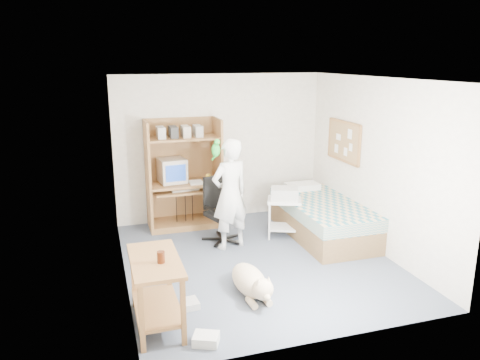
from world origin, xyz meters
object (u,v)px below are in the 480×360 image
(person, at_px, (230,194))
(printer_cart, at_px, (284,212))
(side_desk, at_px, (156,282))
(bed, at_px, (322,218))
(dog, at_px, (251,281))
(computer_hutch, at_px, (184,178))
(office_chair, at_px, (221,219))

(person, xyz_separation_m, printer_cart, (0.93, 0.16, -0.41))
(side_desk, relative_size, printer_cart, 1.57)
(printer_cart, bearing_deg, bed, 9.67)
(dog, bearing_deg, side_desk, -169.02)
(computer_hutch, height_order, bed, computer_hutch)
(computer_hutch, bearing_deg, bed, -29.29)
(bed, distance_m, side_desk, 3.39)
(side_desk, distance_m, office_chair, 2.44)
(person, relative_size, dog, 1.52)
(bed, height_order, printer_cart, bed)
(person, bearing_deg, dog, 65.26)
(person, xyz_separation_m, dog, (-0.17, -1.49, -0.65))
(dog, relative_size, printer_cart, 1.70)
(bed, distance_m, office_chair, 1.62)
(side_desk, relative_size, dog, 0.92)
(computer_hutch, relative_size, office_chair, 1.82)
(person, bearing_deg, office_chair, -95.63)
(office_chair, relative_size, person, 0.60)
(side_desk, bearing_deg, computer_hutch, 73.86)
(side_desk, bearing_deg, dog, 14.77)
(computer_hutch, distance_m, dog, 2.73)
(printer_cart, bearing_deg, side_desk, -116.57)
(dog, distance_m, printer_cart, 2.00)
(computer_hutch, bearing_deg, person, -67.60)
(bed, bearing_deg, side_desk, -147.50)
(person, relative_size, printer_cart, 2.59)
(office_chair, xyz_separation_m, printer_cart, (1.00, -0.14, 0.06))
(office_chair, distance_m, dog, 1.80)
(dog, xyz_separation_m, printer_cart, (1.10, 1.65, 0.23))
(computer_hutch, xyz_separation_m, side_desk, (-0.85, -2.94, -0.33))
(person, height_order, printer_cart, person)
(dog, bearing_deg, computer_hutch, 92.71)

